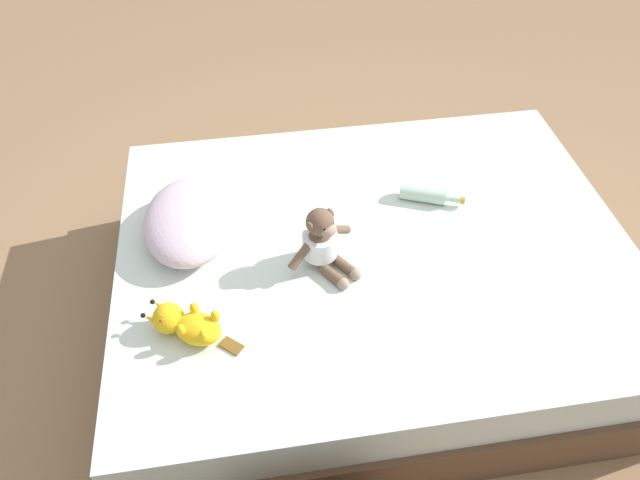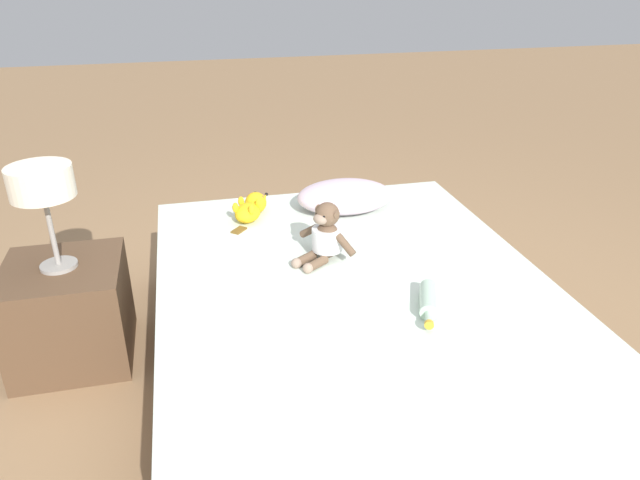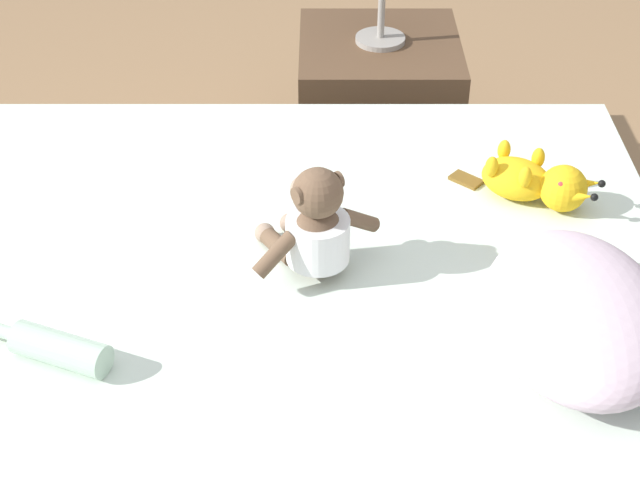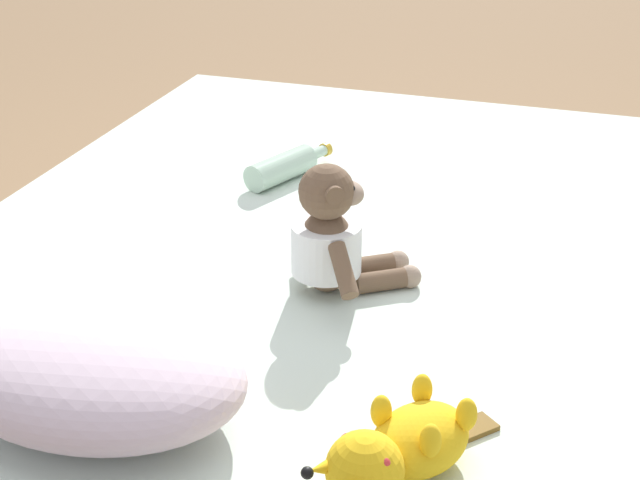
{
  "view_description": "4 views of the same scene",
  "coord_description": "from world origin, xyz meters",
  "px_view_note": "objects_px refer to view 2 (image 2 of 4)",
  "views": [
    {
      "loc": [
        -1.39,
        0.42,
        1.95
      ],
      "look_at": [
        -0.05,
        0.21,
        0.53
      ],
      "focal_mm": 32.3,
      "sensor_mm": 36.0,
      "label": 1
    },
    {
      "loc": [
        -0.56,
        -1.82,
        1.53
      ],
      "look_at": [
        -0.09,
        0.2,
        0.52
      ],
      "focal_mm": 33.21,
      "sensor_mm": 36.0,
      "label": 2
    },
    {
      "loc": [
        1.38,
        0.22,
        1.6
      ],
      "look_at": [
        -0.08,
        0.22,
        0.49
      ],
      "focal_mm": 53.52,
      "sensor_mm": 36.0,
      "label": 3
    },
    {
      "loc": [
        -0.52,
        1.67,
        1.27
      ],
      "look_at": [
        -0.03,
        0.18,
        0.5
      ],
      "focal_mm": 55.43,
      "sensor_mm": 36.0,
      "label": 4
    }
  ],
  "objects_px": {
    "bed": "(353,330)",
    "plush_yellow_creature": "(251,208)",
    "nightstand": "(69,313)",
    "pillow": "(345,196)",
    "glass_bottle": "(428,301)",
    "bedside_lamp": "(42,186)",
    "plush_monkey": "(325,236)"
  },
  "relations": [
    {
      "from": "pillow",
      "to": "plush_monkey",
      "type": "bearing_deg",
      "value": -114.31
    },
    {
      "from": "bed",
      "to": "nightstand",
      "type": "relative_size",
      "value": 4.21
    },
    {
      "from": "plush_monkey",
      "to": "glass_bottle",
      "type": "distance_m",
      "value": 0.51
    },
    {
      "from": "plush_yellow_creature",
      "to": "bedside_lamp",
      "type": "distance_m",
      "value": 0.89
    },
    {
      "from": "pillow",
      "to": "glass_bottle",
      "type": "height_order",
      "value": "pillow"
    },
    {
      "from": "bed",
      "to": "plush_yellow_creature",
      "type": "height_order",
      "value": "plush_yellow_creature"
    },
    {
      "from": "plush_yellow_creature",
      "to": "nightstand",
      "type": "bearing_deg",
      "value": -160.03
    },
    {
      "from": "pillow",
      "to": "plush_monkey",
      "type": "distance_m",
      "value": 0.5
    },
    {
      "from": "bed",
      "to": "plush_yellow_creature",
      "type": "xyz_separation_m",
      "value": [
        -0.3,
        0.67,
        0.27
      ]
    },
    {
      "from": "glass_bottle",
      "to": "bedside_lamp",
      "type": "distance_m",
      "value": 1.45
    },
    {
      "from": "plush_monkey",
      "to": "bedside_lamp",
      "type": "height_order",
      "value": "bedside_lamp"
    },
    {
      "from": "bed",
      "to": "glass_bottle",
      "type": "relative_size",
      "value": 7.73
    },
    {
      "from": "bed",
      "to": "glass_bottle",
      "type": "bearing_deg",
      "value": -51.15
    },
    {
      "from": "plush_monkey",
      "to": "plush_yellow_creature",
      "type": "relative_size",
      "value": 0.82
    },
    {
      "from": "glass_bottle",
      "to": "bedside_lamp",
      "type": "xyz_separation_m",
      "value": [
        -1.28,
        0.62,
        0.3
      ]
    },
    {
      "from": "bed",
      "to": "glass_bottle",
      "type": "xyz_separation_m",
      "value": [
        0.19,
        -0.24,
        0.25
      ]
    },
    {
      "from": "plush_yellow_creature",
      "to": "glass_bottle",
      "type": "distance_m",
      "value": 1.03
    },
    {
      "from": "plush_monkey",
      "to": "plush_yellow_creature",
      "type": "xyz_separation_m",
      "value": [
        -0.23,
        0.47,
        -0.05
      ]
    },
    {
      "from": "pillow",
      "to": "nightstand",
      "type": "relative_size",
      "value": 1.01
    },
    {
      "from": "bedside_lamp",
      "to": "pillow",
      "type": "bearing_deg",
      "value": 12.66
    },
    {
      "from": "pillow",
      "to": "glass_bottle",
      "type": "bearing_deg",
      "value": -87.02
    },
    {
      "from": "pillow",
      "to": "nightstand",
      "type": "distance_m",
      "value": 1.3
    },
    {
      "from": "bed",
      "to": "pillow",
      "type": "distance_m",
      "value": 0.74
    },
    {
      "from": "bed",
      "to": "glass_bottle",
      "type": "height_order",
      "value": "glass_bottle"
    },
    {
      "from": "plush_monkey",
      "to": "plush_yellow_creature",
      "type": "bearing_deg",
      "value": 116.63
    },
    {
      "from": "bed",
      "to": "glass_bottle",
      "type": "distance_m",
      "value": 0.39
    },
    {
      "from": "pillow",
      "to": "glass_bottle",
      "type": "xyz_separation_m",
      "value": [
        0.05,
        -0.9,
        -0.04
      ]
    },
    {
      "from": "plush_yellow_creature",
      "to": "nightstand",
      "type": "xyz_separation_m",
      "value": [
        -0.79,
        -0.29,
        -0.27
      ]
    },
    {
      "from": "pillow",
      "to": "plush_yellow_creature",
      "type": "bearing_deg",
      "value": 178.57
    },
    {
      "from": "plush_yellow_creature",
      "to": "glass_bottle",
      "type": "bearing_deg",
      "value": -61.85
    },
    {
      "from": "plush_monkey",
      "to": "bedside_lamp",
      "type": "xyz_separation_m",
      "value": [
        -1.03,
        0.18,
        0.23
      ]
    },
    {
      "from": "bed",
      "to": "nightstand",
      "type": "bearing_deg",
      "value": 160.44
    }
  ]
}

